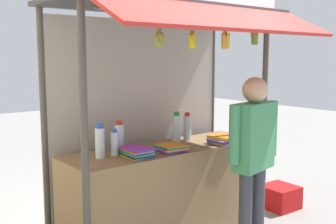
{
  "coord_description": "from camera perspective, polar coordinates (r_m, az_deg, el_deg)",
  "views": [
    {
      "loc": [
        -2.44,
        -3.1,
        1.76
      ],
      "look_at": [
        0.0,
        0.0,
        1.23
      ],
      "focal_mm": 43.77,
      "sensor_mm": 36.0,
      "label": 1
    }
  ],
  "objects": [
    {
      "name": "stall_counter",
      "position": [
        4.16,
        0.0,
        -10.83
      ],
      "size": [
        2.12,
        0.64,
        0.88
      ],
      "primitive_type": "cube",
      "color": "olive",
      "rests_on": "ground"
    },
    {
      "name": "stall_structure",
      "position": [
        4.04,
        -1.02,
        4.87
      ],
      "size": [
        2.32,
        1.53,
        2.58
      ],
      "color": "#4C4742",
      "rests_on": "ground"
    },
    {
      "name": "water_bottle_mid_left",
      "position": [
        3.64,
        -9.46,
        -4.17
      ],
      "size": [
        0.08,
        0.08,
        0.3
      ],
      "color": "silver",
      "rests_on": "stall_counter"
    },
    {
      "name": "water_bottle_rear_center",
      "position": [
        4.37,
        2.7,
        -2.13
      ],
      "size": [
        0.08,
        0.08,
        0.3
      ],
      "color": "silver",
      "rests_on": "stall_counter"
    },
    {
      "name": "water_bottle_far_right",
      "position": [
        3.82,
        -6.79,
        -3.57
      ],
      "size": [
        0.08,
        0.08,
        0.3
      ],
      "color": "silver",
      "rests_on": "stall_counter"
    },
    {
      "name": "water_bottle_right",
      "position": [
        3.71,
        -7.43,
        -4.35
      ],
      "size": [
        0.07,
        0.07,
        0.24
      ],
      "color": "silver",
      "rests_on": "stall_counter"
    },
    {
      "name": "water_bottle_back_right",
      "position": [
        3.89,
        -9.4,
        -3.82
      ],
      "size": [
        0.07,
        0.07,
        0.24
      ],
      "color": "silver",
      "rests_on": "stall_counter"
    },
    {
      "name": "water_bottle_far_left",
      "position": [
        4.26,
        1.2,
        -2.22
      ],
      "size": [
        0.09,
        0.09,
        0.32
      ],
      "color": "silver",
      "rests_on": "stall_counter"
    },
    {
      "name": "magazine_stack_back_left",
      "position": [
        4.22,
        7.73,
        -3.84
      ],
      "size": [
        0.27,
        0.28,
        0.09
      ],
      "color": "purple",
      "rests_on": "stall_counter"
    },
    {
      "name": "magazine_stack_front_right",
      "position": [
        3.66,
        -4.44,
        -5.6
      ],
      "size": [
        0.24,
        0.31,
        0.09
      ],
      "color": "blue",
      "rests_on": "stall_counter"
    },
    {
      "name": "magazine_stack_center",
      "position": [
        4.56,
        11.61,
        -3.24
      ],
      "size": [
        0.25,
        0.3,
        0.06
      ],
      "color": "blue",
      "rests_on": "stall_counter"
    },
    {
      "name": "magazine_stack_left",
      "position": [
        3.87,
        0.39,
        -5.01
      ],
      "size": [
        0.27,
        0.27,
        0.06
      ],
      "color": "blue",
      "rests_on": "stall_counter"
    },
    {
      "name": "banana_bunch_rightmost",
      "position": [
        4.17,
        11.99,
        10.07
      ],
      "size": [
        0.1,
        0.1,
        0.22
      ],
      "color": "#332D23"
    },
    {
      "name": "banana_bunch_inner_left",
      "position": [
        3.58,
        3.36,
        9.87
      ],
      "size": [
        0.09,
        0.09,
        0.27
      ],
      "color": "#332D23"
    },
    {
      "name": "banana_bunch_inner_right",
      "position": [
        3.35,
        -1.25,
        10.05
      ],
      "size": [
        0.1,
        0.1,
        0.27
      ],
      "color": "#332D23"
    },
    {
      "name": "banana_bunch_leftmost",
      "position": [
        3.86,
        7.98,
        9.82
      ],
      "size": [
        0.1,
        0.11,
        0.27
      ],
      "color": "#332D23"
    },
    {
      "name": "vendor_person",
      "position": [
        3.74,
        11.82,
        -4.9
      ],
      "size": [
        0.6,
        0.27,
        1.59
      ],
      "rotation": [
        0.0,
        0.0,
        3.33
      ],
      "color": "#383842",
      "rests_on": "ground"
    },
    {
      "name": "plastic_crate",
      "position": [
        5.07,
        15.28,
        -11.33
      ],
      "size": [
        0.39,
        0.39,
        0.26
      ],
      "primitive_type": "cube",
      "rotation": [
        0.0,
        0.0,
        -0.04
      ],
      "color": "red",
      "rests_on": "ground"
    }
  ]
}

